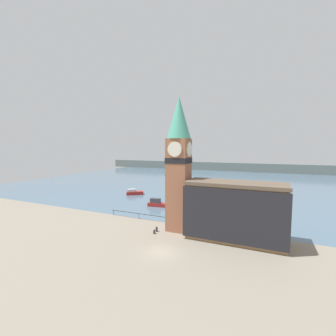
{
  "coord_description": "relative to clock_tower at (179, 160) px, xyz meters",
  "views": [
    {
      "loc": [
        12.37,
        -25.97,
        13.78
      ],
      "look_at": [
        -1.93,
        6.38,
        10.59
      ],
      "focal_mm": 24.0,
      "sensor_mm": 36.0,
      "label": 1
    }
  ],
  "objects": [
    {
      "name": "far_shoreline",
      "position": [
        0.92,
        102.37,
        -9.24
      ],
      "size": [
        180.0,
        3.0,
        5.0
      ],
      "color": "slate",
      "rests_on": "water"
    },
    {
      "name": "pier_building",
      "position": [
        9.17,
        -0.63,
        -7.34
      ],
      "size": [
        14.4,
        5.64,
        8.76
      ],
      "color": "#9E754C",
      "rests_on": "ground_plane"
    },
    {
      "name": "boat_far",
      "position": [
        -22.3,
        21.32,
        -11.12
      ],
      "size": [
        5.16,
        4.43,
        1.66
      ],
      "rotation": [
        0.0,
        0.0,
        0.61
      ],
      "color": "maroon",
      "rests_on": "water"
    },
    {
      "name": "mooring_bollard_far",
      "position": [
        -2.87,
        -3.38,
        -11.36
      ],
      "size": [
        0.35,
        0.35,
        0.71
      ],
      "color": "#2D2D33",
      "rests_on": "ground_plane"
    },
    {
      "name": "ground_plane",
      "position": [
        0.92,
        -8.5,
        -11.74
      ],
      "size": [
        160.0,
        160.0,
        0.0
      ],
      "primitive_type": "plane",
      "color": "gray"
    },
    {
      "name": "clock_tower",
      "position": [
        0.0,
        0.0,
        0.0
      ],
      "size": [
        3.92,
        3.92,
        22.07
      ],
      "color": "#935B42",
      "rests_on": "ground_plane"
    },
    {
      "name": "water",
      "position": [
        0.92,
        62.37,
        -11.74
      ],
      "size": [
        160.0,
        120.0,
        0.0
      ],
      "color": "slate",
      "rests_on": "ground_plane"
    },
    {
      "name": "boat_near",
      "position": [
        -9.79,
        12.03,
        -11.05
      ],
      "size": [
        5.63,
        2.26,
        1.92
      ],
      "rotation": [
        0.0,
        0.0,
        0.15
      ],
      "color": "maroon",
      "rests_on": "water"
    },
    {
      "name": "pier_railing",
      "position": [
        -9.06,
        2.12,
        -10.78
      ],
      "size": [
        12.7,
        0.08,
        1.09
      ],
      "color": "#232328",
      "rests_on": "ground_plane"
    },
    {
      "name": "mooring_bollard_near",
      "position": [
        -2.98,
        -2.32,
        -11.29
      ],
      "size": [
        0.37,
        0.37,
        0.83
      ],
      "color": "#2D2D33",
      "rests_on": "ground_plane"
    }
  ]
}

